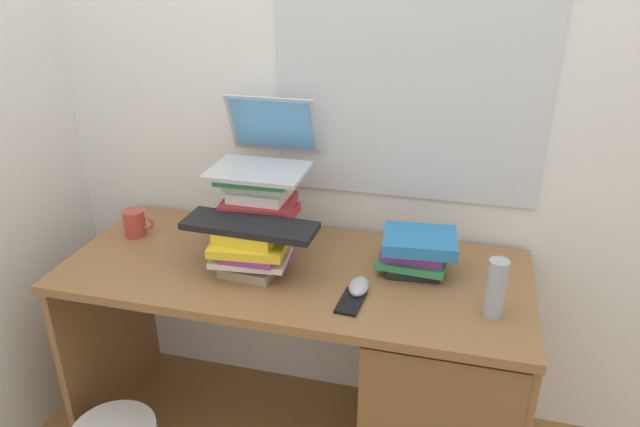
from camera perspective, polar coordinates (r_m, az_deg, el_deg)
The scene contains 11 objects.
wall_back at distance 2.06m, azimuth 0.25°, elevation 13.14°, with size 6.00×0.06×2.60m.
desk at distance 2.04m, azimuth 8.33°, elevation -15.20°, with size 1.51×0.63×0.75m.
book_stack_tall at distance 1.99m, azimuth -5.89°, elevation 0.32°, with size 0.26×0.21×0.28m.
book_stack_keyboard_riser at distance 1.87m, azimuth -6.73°, elevation -3.54°, with size 0.25×0.20×0.16m.
book_stack_side at distance 1.89m, azimuth 9.29°, elevation -3.66°, with size 0.25×0.20×0.13m.
laptop at distance 1.98m, azimuth -5.43°, elevation 6.08°, with size 0.32×0.32×0.22m.
keyboard at distance 1.83m, azimuth -6.84°, elevation -1.19°, with size 0.42×0.14×0.02m, color black.
computer_mouse at distance 1.79m, azimuth 3.79°, elevation -7.08°, with size 0.06×0.10×0.04m, color #A5A8AD.
mug at distance 2.21m, azimuth -17.52°, elevation -0.88°, with size 0.11×0.08×0.10m.
water_bottle at distance 1.72m, azimuth 16.71°, elevation -6.96°, with size 0.06×0.06×0.18m, color #999EA5.
cell_phone at distance 1.75m, azimuth 3.04°, elevation -8.54°, with size 0.07×0.14×0.01m, color black.
Camera 1 is at (0.50, -1.59, 1.72)m, focal length 32.95 mm.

